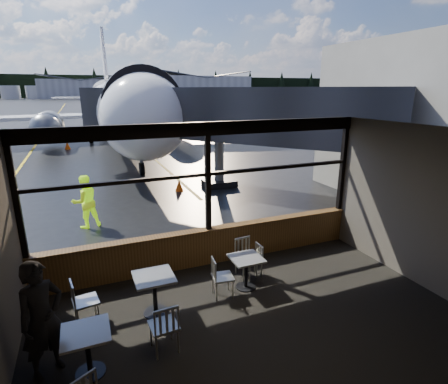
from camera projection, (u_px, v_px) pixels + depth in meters
ground_plane at (85, 103)px, 115.33m from camera, size 520.00×520.00×0.00m
carpet_floor at (267, 338)px, 6.13m from camera, size 8.00×6.00×0.01m
ceiling at (275, 139)px, 5.15m from camera, size 8.00×6.00×0.04m
wall_right at (443, 215)px, 7.09m from camera, size 0.04×6.00×3.50m
window_sill at (209, 246)px, 8.67m from camera, size 8.00×0.28×0.90m
window_header at (207, 129)px, 7.85m from camera, size 8.00×0.18×0.30m
mullion_left at (15, 197)px, 6.74m from camera, size 0.12×0.12×2.60m
mullion_centre at (208, 178)px, 8.18m from camera, size 0.12×0.12×2.60m
mullion_right at (343, 165)px, 9.61m from camera, size 0.12×0.12×2.60m
window_transom at (208, 174)px, 8.15m from camera, size 8.00×0.10×0.08m
airliner at (115, 72)px, 27.20m from camera, size 31.16×37.02×11.06m
jet_bridge at (245, 139)px, 14.36m from camera, size 8.39×10.25×4.47m
cafe_table_near at (246, 273)px, 7.60m from camera, size 0.66×0.66×0.73m
cafe_table_mid at (155, 295)px, 6.71m from camera, size 0.74×0.74×0.81m
cafe_table_left at (88, 353)px, 5.26m from camera, size 0.69×0.69×0.76m
chair_near_e at (252, 261)px, 8.02m from camera, size 0.46×0.46×0.80m
chair_near_w at (223, 277)px, 7.26m from camera, size 0.54×0.54×0.88m
chair_near_n at (246, 258)px, 8.05m from camera, size 0.54×0.54×0.92m
chair_mid_s at (164, 326)px, 5.73m from camera, size 0.54×0.54×0.93m
chair_mid_w at (86, 302)px, 6.40m from camera, size 0.56×0.56×0.91m
passenger at (42, 319)px, 5.16m from camera, size 0.81×0.74×1.86m
ground_crew at (85, 202)px, 10.89m from camera, size 0.97×0.86×1.68m
cone_nose at (179, 185)px, 14.97m from camera, size 0.36×0.36×0.49m
cone_wing at (67, 145)px, 25.54m from camera, size 0.41×0.41×0.57m
terminal_annex at (424, 121)px, 13.81m from camera, size 5.00×7.00×6.00m
hangar_mid at (81, 88)px, 171.63m from camera, size 38.00×15.00×10.00m
hangar_right at (201, 86)px, 186.97m from camera, size 50.00×20.00×12.00m
fuel_tank_a at (11, 92)px, 158.61m from camera, size 8.00×8.00×6.00m
fuel_tank_b at (35, 92)px, 162.25m from camera, size 8.00×8.00×6.00m
fuel_tank_c at (59, 92)px, 165.89m from camera, size 8.00×8.00×6.00m
treeline at (80, 86)px, 193.54m from camera, size 360.00×3.00×12.00m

